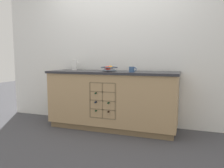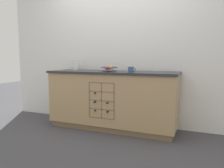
% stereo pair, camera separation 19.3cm
% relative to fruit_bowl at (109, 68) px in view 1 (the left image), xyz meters
% --- Properties ---
extents(ground_plane, '(14.00, 14.00, 0.00)m').
position_rel_fruit_bowl_xyz_m(ground_plane, '(0.04, 0.02, -0.95)').
color(ground_plane, '#424247').
extents(back_wall, '(4.40, 0.06, 2.55)m').
position_rel_fruit_bowl_xyz_m(back_wall, '(0.04, 0.38, 0.32)').
color(back_wall, white).
rests_on(back_wall, ground_plane).
extents(kitchen_island, '(2.03, 0.63, 0.91)m').
position_rel_fruit_bowl_xyz_m(kitchen_island, '(0.04, 0.02, -0.49)').
color(kitchen_island, olive).
rests_on(kitchen_island, ground_plane).
extents(fruit_bowl, '(0.26, 0.26, 0.09)m').
position_rel_fruit_bowl_xyz_m(fruit_bowl, '(0.00, 0.00, 0.00)').
color(fruit_bowl, '#4C5666').
rests_on(fruit_bowl, kitchen_island).
extents(white_pitcher, '(0.15, 0.10, 0.17)m').
position_rel_fruit_bowl_xyz_m(white_pitcher, '(-0.70, 0.19, 0.05)').
color(white_pitcher, white).
rests_on(white_pitcher, kitchen_island).
extents(ceramic_mug, '(0.11, 0.08, 0.08)m').
position_rel_fruit_bowl_xyz_m(ceramic_mug, '(0.39, -0.11, -0.00)').
color(ceramic_mug, '#385684').
rests_on(ceramic_mug, kitchen_island).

